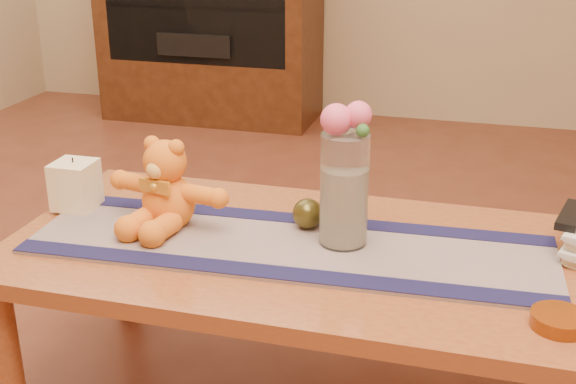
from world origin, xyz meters
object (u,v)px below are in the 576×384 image
(glass_vase, at_px, (344,190))
(pillar_candle, at_px, (75,185))
(book_bottom, at_px, (568,244))
(tv_remote, at_px, (571,215))
(bronze_ball, at_px, (308,214))
(teddy_bear, at_px, (167,184))
(amber_dish, at_px, (559,321))

(glass_vase, bearing_deg, pillar_candle, 177.97)
(book_bottom, height_order, tv_remote, tv_remote)
(book_bottom, bearing_deg, glass_vase, -155.09)
(pillar_candle, relative_size, bronze_ball, 1.65)
(glass_vase, height_order, book_bottom, glass_vase)
(tv_remote, bearing_deg, book_bottom, 90.00)
(teddy_bear, relative_size, bronze_ball, 4.17)
(bronze_ball, relative_size, book_bottom, 0.33)
(glass_vase, xyz_separation_m, amber_dish, (0.46, -0.24, -0.12))
(bronze_ball, distance_m, tv_remote, 0.60)
(book_bottom, xyz_separation_m, amber_dish, (-0.04, -0.36, 0.00))
(teddy_bear, bearing_deg, bronze_ball, 21.50)
(glass_vase, height_order, tv_remote, glass_vase)
(teddy_bear, xyz_separation_m, glass_vase, (0.43, 0.01, 0.03))
(bronze_ball, height_order, tv_remote, tv_remote)
(bronze_ball, height_order, amber_dish, bronze_ball)
(bronze_ball, bearing_deg, glass_vase, -30.34)
(tv_remote, bearing_deg, glass_vase, -153.08)
(book_bottom, bearing_deg, tv_remote, -93.00)
(pillar_candle, xyz_separation_m, amber_dish, (1.16, -0.26, -0.05))
(teddy_bear, distance_m, tv_remote, 0.93)
(bronze_ball, bearing_deg, book_bottom, 6.51)
(tv_remote, bearing_deg, pillar_candle, -161.88)
(teddy_bear, distance_m, book_bottom, 0.94)
(teddy_bear, height_order, pillar_candle, teddy_bear)
(pillar_candle, xyz_separation_m, bronze_ball, (0.60, 0.03, -0.02))
(pillar_candle, xyz_separation_m, glass_vase, (0.70, -0.02, 0.07))
(bronze_ball, bearing_deg, tv_remote, 5.61)
(pillar_candle, height_order, book_bottom, pillar_candle)
(bronze_ball, xyz_separation_m, tv_remote, (0.60, 0.06, 0.04))
(teddy_bear, xyz_separation_m, amber_dish, (0.89, -0.23, -0.10))
(teddy_bear, height_order, glass_vase, glass_vase)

